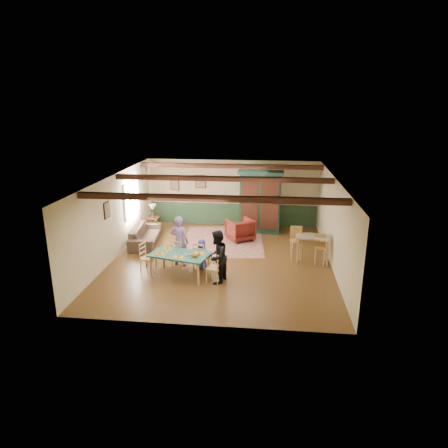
# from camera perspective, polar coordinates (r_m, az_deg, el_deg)

# --- Properties ---
(floor) EXTENTS (8.00, 8.00, 0.00)m
(floor) POSITION_cam_1_polar(r_m,az_deg,el_deg) (13.07, -0.43, -5.16)
(floor) COLOR #4F3216
(floor) RESTS_ON ground
(wall_back) EXTENTS (7.00, 0.02, 2.70)m
(wall_back) POSITION_cam_1_polar(r_m,az_deg,el_deg) (16.47, 1.17, 4.47)
(wall_back) COLOR beige
(wall_back) RESTS_ON floor
(wall_left) EXTENTS (0.02, 8.00, 2.70)m
(wall_left) POSITION_cam_1_polar(r_m,az_deg,el_deg) (13.47, -15.41, 0.97)
(wall_left) COLOR beige
(wall_left) RESTS_ON floor
(wall_right) EXTENTS (0.02, 8.00, 2.70)m
(wall_right) POSITION_cam_1_polar(r_m,az_deg,el_deg) (12.71, 15.42, 0.01)
(wall_right) COLOR beige
(wall_right) RESTS_ON floor
(ceiling) EXTENTS (7.00, 8.00, 0.02)m
(ceiling) POSITION_cam_1_polar(r_m,az_deg,el_deg) (12.30, -0.46, 6.56)
(ceiling) COLOR silver
(ceiling) RESTS_ON wall_back
(wainscot_back) EXTENTS (6.95, 0.03, 0.90)m
(wainscot_back) POSITION_cam_1_polar(r_m,az_deg,el_deg) (16.67, 1.15, 1.44)
(wainscot_back) COLOR #203C25
(wainscot_back) RESTS_ON floor
(ceiling_beam_front) EXTENTS (6.95, 0.16, 0.16)m
(ceiling_beam_front) POSITION_cam_1_polar(r_m,az_deg,el_deg) (10.09, -1.99, 3.68)
(ceiling_beam_front) COLOR black
(ceiling_beam_front) RESTS_ON ceiling
(ceiling_beam_mid) EXTENTS (6.95, 0.16, 0.16)m
(ceiling_beam_mid) POSITION_cam_1_polar(r_m,az_deg,el_deg) (12.71, -0.25, 6.49)
(ceiling_beam_mid) COLOR black
(ceiling_beam_mid) RESTS_ON ceiling
(ceiling_beam_back) EXTENTS (6.95, 0.16, 0.16)m
(ceiling_beam_back) POSITION_cam_1_polar(r_m,az_deg,el_deg) (15.26, 0.86, 8.27)
(ceiling_beam_back) COLOR black
(ceiling_beam_back) RESTS_ON ceiling
(window_left) EXTENTS (0.06, 1.60, 1.30)m
(window_left) POSITION_cam_1_polar(r_m,az_deg,el_deg) (14.95, -13.03, 3.51)
(window_left) COLOR white
(window_left) RESTS_ON wall_left
(picture_left_wall) EXTENTS (0.04, 0.42, 0.52)m
(picture_left_wall) POSITION_cam_1_polar(r_m,az_deg,el_deg) (12.82, -16.38, 1.94)
(picture_left_wall) COLOR tan
(picture_left_wall) RESTS_ON wall_left
(picture_back_a) EXTENTS (0.45, 0.04, 0.55)m
(picture_back_a) POSITION_cam_1_polar(r_m,az_deg,el_deg) (16.51, -3.35, 6.07)
(picture_back_a) COLOR tan
(picture_back_a) RESTS_ON wall_back
(picture_back_b) EXTENTS (0.38, 0.04, 0.48)m
(picture_back_b) POSITION_cam_1_polar(r_m,az_deg,el_deg) (16.76, -7.07, 5.61)
(picture_back_b) COLOR tan
(picture_back_b) RESTS_ON wall_back
(dining_table) EXTENTS (1.86, 1.32, 0.70)m
(dining_table) POSITION_cam_1_polar(r_m,az_deg,el_deg) (11.85, -6.30, -5.85)
(dining_table) COLOR #1F6556
(dining_table) RESTS_ON floor
(dining_chair_far_left) EXTENTS (0.48, 0.49, 0.89)m
(dining_chair_far_left) POSITION_cam_1_polar(r_m,az_deg,el_deg) (12.53, -6.47, -4.09)
(dining_chair_far_left) COLOR tan
(dining_chair_far_left) RESTS_ON floor
(dining_chair_far_right) EXTENTS (0.48, 0.49, 0.89)m
(dining_chair_far_right) POSITION_cam_1_polar(r_m,az_deg,el_deg) (12.23, -3.33, -4.56)
(dining_chair_far_right) COLOR tan
(dining_chair_far_right) RESTS_ON floor
(dining_chair_end_left) EXTENTS (0.49, 0.48, 0.89)m
(dining_chair_end_left) POSITION_cam_1_polar(r_m,az_deg,el_deg) (12.31, -10.81, -4.70)
(dining_chair_end_left) COLOR tan
(dining_chair_end_left) RESTS_ON floor
(dining_chair_end_right) EXTENTS (0.49, 0.48, 0.89)m
(dining_chair_end_right) POSITION_cam_1_polar(r_m,az_deg,el_deg) (11.40, -1.44, -6.19)
(dining_chair_end_right) COLOR tan
(dining_chair_end_right) RESTS_ON floor
(person_man) EXTENTS (0.66, 0.52, 1.61)m
(person_man) POSITION_cam_1_polar(r_m,az_deg,el_deg) (12.47, -6.38, -2.43)
(person_man) COLOR #7E5B9C
(person_man) RESTS_ON floor
(person_woman) EXTENTS (0.75, 0.87, 1.54)m
(person_woman) POSITION_cam_1_polar(r_m,az_deg,el_deg) (11.24, -1.01, -4.72)
(person_woman) COLOR black
(person_woman) RESTS_ON floor
(person_child) EXTENTS (0.52, 0.40, 0.94)m
(person_child) POSITION_cam_1_polar(r_m,az_deg,el_deg) (12.28, -3.19, -4.32)
(person_child) COLOR navy
(person_child) RESTS_ON floor
(cat) EXTENTS (0.36, 0.21, 0.17)m
(cat) POSITION_cam_1_polar(r_m,az_deg,el_deg) (11.40, -4.25, -4.38)
(cat) COLOR orange
(cat) RESTS_ON dining_table
(place_setting_near_left) EXTENTS (0.43, 0.36, 0.11)m
(place_setting_near_left) POSITION_cam_1_polar(r_m,az_deg,el_deg) (11.74, -9.12, -4.06)
(place_setting_near_left) COLOR yellow
(place_setting_near_left) RESTS_ON dining_table
(place_setting_near_center) EXTENTS (0.43, 0.36, 0.11)m
(place_setting_near_center) POSITION_cam_1_polar(r_m,az_deg,el_deg) (11.46, -6.46, -4.47)
(place_setting_near_center) COLOR yellow
(place_setting_near_center) RESTS_ON dining_table
(place_setting_far_left) EXTENTS (0.43, 0.36, 0.11)m
(place_setting_far_left) POSITION_cam_1_polar(r_m,az_deg,el_deg) (12.12, -8.05, -3.33)
(place_setting_far_left) COLOR yellow
(place_setting_far_left) RESTS_ON dining_table
(place_setting_far_right) EXTENTS (0.43, 0.36, 0.11)m
(place_setting_far_right) POSITION_cam_1_polar(r_m,az_deg,el_deg) (11.69, -3.59, -3.97)
(place_setting_far_right) COLOR yellow
(place_setting_far_right) RESTS_ON dining_table
(area_rug) EXTENTS (3.14, 3.63, 0.01)m
(area_rug) POSITION_cam_1_polar(r_m,az_deg,el_deg) (14.81, -0.11, -2.40)
(area_rug) COLOR tan
(area_rug) RESTS_ON floor
(armoire) EXTENTS (1.75, 0.79, 2.43)m
(armoire) POSITION_cam_1_polar(r_m,az_deg,el_deg) (15.58, 5.18, 3.15)
(armoire) COLOR #133025
(armoire) RESTS_ON floor
(armchair) EXTENTS (1.22, 1.22, 0.82)m
(armchair) POSITION_cam_1_polar(r_m,az_deg,el_deg) (14.80, 2.32, -0.79)
(armchair) COLOR #430F0D
(armchair) RESTS_ON floor
(sofa) EXTENTS (1.07, 2.25, 0.64)m
(sofa) POSITION_cam_1_polar(r_m,az_deg,el_deg) (14.77, -11.18, -1.52)
(sofa) COLOR #413228
(sofa) RESTS_ON floor
(end_table) EXTENTS (0.50, 0.50, 0.58)m
(end_table) POSITION_cam_1_polar(r_m,az_deg,el_deg) (16.03, -10.06, -0.07)
(end_table) COLOR black
(end_table) RESTS_ON floor
(table_lamp) EXTENTS (0.31, 0.31, 0.53)m
(table_lamp) POSITION_cam_1_polar(r_m,az_deg,el_deg) (15.87, -10.16, 1.85)
(table_lamp) COLOR beige
(table_lamp) RESTS_ON end_table
(counter_table) EXTENTS (1.12, 0.71, 0.89)m
(counter_table) POSITION_cam_1_polar(r_m,az_deg,el_deg) (13.04, 12.51, -3.54)
(counter_table) COLOR #B5AC8C
(counter_table) RESTS_ON floor
(bar_stool_left) EXTENTS (0.43, 0.47, 1.13)m
(bar_stool_left) POSITION_cam_1_polar(r_m,az_deg,el_deg) (13.00, 10.28, -2.91)
(bar_stool_left) COLOR tan
(bar_stool_left) RESTS_ON floor
(bar_stool_right) EXTENTS (0.39, 0.42, 1.00)m
(bar_stool_right) POSITION_cam_1_polar(r_m,az_deg,el_deg) (12.82, 13.55, -3.72)
(bar_stool_right) COLOR tan
(bar_stool_right) RESTS_ON floor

